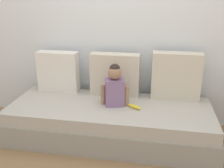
# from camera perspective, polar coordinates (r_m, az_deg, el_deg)

# --- Properties ---
(ground_plane) EXTENTS (12.00, 12.00, 0.00)m
(ground_plane) POSITION_cam_1_polar(r_m,az_deg,el_deg) (3.00, -0.45, -11.64)
(ground_plane) COLOR #93704C
(back_wall) EXTENTS (5.45, 0.10, 2.53)m
(back_wall) POSITION_cam_1_polar(r_m,az_deg,el_deg) (3.11, 1.42, 14.31)
(back_wall) COLOR silver
(back_wall) RESTS_ON ground
(couch) EXTENTS (2.25, 0.85, 0.40)m
(couch) POSITION_cam_1_polar(r_m,az_deg,el_deg) (2.90, -0.46, -8.36)
(couch) COLOR #9C978F
(couch) RESTS_ON ground
(throw_pillow_left) EXTENTS (0.49, 0.16, 0.49)m
(throw_pillow_left) POSITION_cam_1_polar(r_m,az_deg,el_deg) (3.20, -11.79, 2.69)
(throw_pillow_left) COLOR silver
(throw_pillow_left) RESTS_ON couch
(throw_pillow_center) EXTENTS (0.57, 0.16, 0.50)m
(throw_pillow_center) POSITION_cam_1_polar(r_m,az_deg,el_deg) (3.01, 0.65, 2.10)
(throw_pillow_center) COLOR beige
(throw_pillow_center) RESTS_ON couch
(throw_pillow_right) EXTENTS (0.54, 0.16, 0.54)m
(throw_pillow_right) POSITION_cam_1_polar(r_m,az_deg,el_deg) (2.98, 14.01, 1.68)
(throw_pillow_right) COLOR beige
(throw_pillow_right) RESTS_ON couch
(toddler) EXTENTS (0.31, 0.21, 0.46)m
(toddler) POSITION_cam_1_polar(r_m,az_deg,el_deg) (2.75, 0.59, -0.42)
(toddler) COLOR gray
(toddler) RESTS_ON couch
(banana) EXTENTS (0.17, 0.13, 0.04)m
(banana) POSITION_cam_1_polar(r_m,az_deg,el_deg) (2.75, 4.96, -5.00)
(banana) COLOR yellow
(banana) RESTS_ON couch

